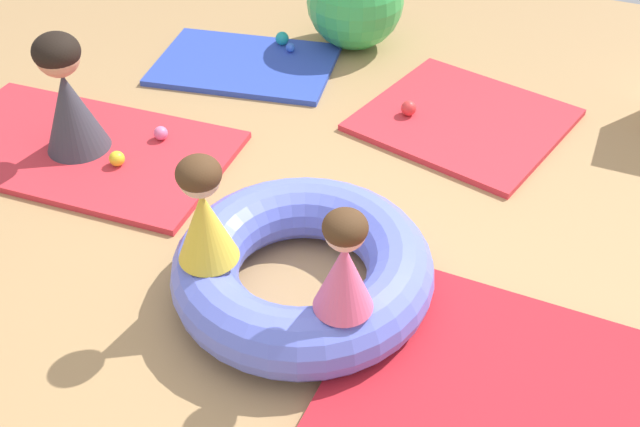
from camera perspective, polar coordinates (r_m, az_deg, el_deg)
ground_plane at (r=3.58m, az=0.27°, el=-5.22°), size 8.00×8.00×0.00m
gym_mat_far_left at (r=5.35m, az=-5.81°, el=11.40°), size 1.37×1.05×0.04m
gym_mat_near_left at (r=3.16m, az=15.98°, el=-14.95°), size 1.67×1.31×0.04m
gym_mat_near_right at (r=4.77m, az=11.05°, el=7.12°), size 1.39×1.35×0.04m
gym_mat_center_rear at (r=4.64m, az=-18.02°, el=4.74°), size 1.85×1.10×0.04m
inflatable_cushion at (r=3.41m, az=-1.35°, el=-4.31°), size 1.22×1.22×0.31m
child_in_yellow at (r=3.12m, az=-9.00°, el=0.17°), size 0.37×0.37×0.53m
child_in_pink at (r=2.87m, az=1.89°, el=-3.84°), size 0.34×0.34×0.49m
adult_seated at (r=4.45m, az=-18.98°, el=8.67°), size 0.46×0.46×0.73m
play_ball_yellow at (r=4.38m, az=-15.43°, el=4.12°), size 0.09×0.09×0.09m
play_ball_pink at (r=4.55m, az=-12.21°, el=6.10°), size 0.08×0.08×0.08m
play_ball_blue at (r=5.44m, az=-2.29°, el=12.70°), size 0.07×0.07×0.07m
play_ball_red at (r=4.71m, az=6.87°, el=8.08°), size 0.10×0.10×0.10m
play_ball_teal at (r=5.53m, az=-2.95°, el=13.37°), size 0.10×0.10×0.10m
exercise_ball_large at (r=5.49m, az=2.73°, el=16.14°), size 0.70×0.70×0.70m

